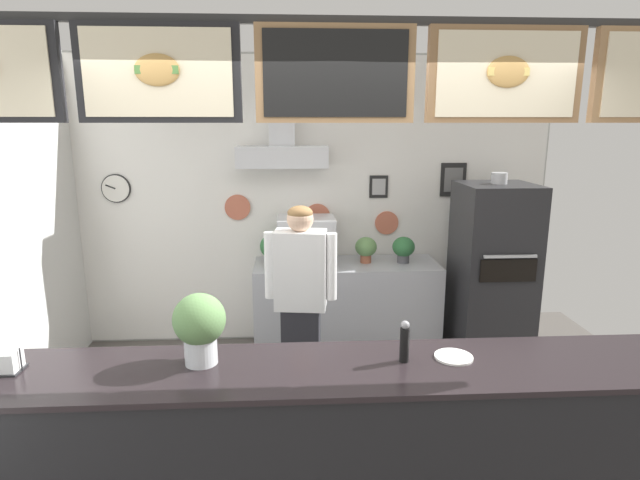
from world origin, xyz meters
TOP-DOWN VIEW (x-y plane):
  - back_wall_assembly at (-0.02, 2.32)m, footprint 4.71×2.65m
  - service_counter at (0.00, -0.26)m, footprint 3.72×0.62m
  - back_prep_counter at (0.30, 2.09)m, footprint 1.76×0.62m
  - pizza_oven at (1.63, 1.83)m, footprint 0.66×0.71m
  - shop_worker at (-0.16, 0.97)m, footprint 0.53×0.27m
  - espresso_machine at (-0.08, 2.06)m, footprint 0.53×0.50m
  - potted_thyme at (0.49, 2.11)m, footprint 0.21×0.21m
  - potted_oregano at (0.85, 2.08)m, footprint 0.21×0.21m
  - potted_rosemary at (-0.39, 2.09)m, footprint 0.27×0.27m
  - basil_vase at (-0.69, -0.18)m, footprint 0.27×0.27m
  - pepper_grinder at (0.35, -0.22)m, footprint 0.05×0.05m
  - napkin_holder at (-1.64, -0.21)m, footprint 0.14×0.13m
  - condiment_plate at (0.62, -0.19)m, footprint 0.20×0.20m

SIDE VIEW (x-z plane):
  - back_prep_counter at x=0.30m, z-range -0.01..0.89m
  - service_counter at x=0.00m, z-range 0.00..1.00m
  - pizza_oven at x=1.63m, z-range -0.05..1.73m
  - shop_worker at x=-0.16m, z-range 0.07..1.71m
  - condiment_plate at x=0.62m, z-range 1.00..1.01m
  - potted_oregano at x=0.85m, z-range 0.91..1.16m
  - potted_thyme at x=0.49m, z-range 0.91..1.16m
  - napkin_holder at x=-1.64m, z-range 0.99..1.11m
  - potted_rosemary at x=-0.39m, z-range 0.91..1.21m
  - pepper_grinder at x=0.35m, z-range 1.00..1.22m
  - espresso_machine at x=-0.08m, z-range 0.89..1.35m
  - basil_vase at x=-0.69m, z-range 1.02..1.39m
  - back_wall_assembly at x=-0.02m, z-range 0.10..2.95m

